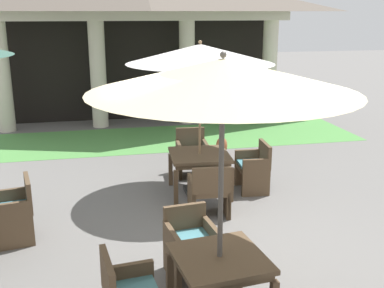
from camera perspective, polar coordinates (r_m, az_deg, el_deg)
The scene contains 13 objects.
ground_plane at distance 5.93m, azimuth 3.37°, elevation -15.00°, with size 60.00×60.00×0.00m, color slate.
background_pavilion at distance 12.92m, azimuth -6.20°, elevation 16.49°, with size 8.44×2.75×4.17m.
lawn_strip at distance 11.64m, azimuth -4.84°, elevation 0.65°, with size 10.24×2.49×0.01m, color #519347.
patio_table_near_foreground at distance 4.80m, azimuth 3.35°, elevation -14.48°, with size 0.96×0.96×0.71m.
patio_umbrella_near_foreground at distance 4.19m, azimuth 3.76°, elevation 7.93°, with size 2.44×2.44×2.70m.
patio_chair_near_foreground_north at distance 5.65m, azimuth -0.15°, elevation -12.10°, with size 0.61×0.63×0.80m.
patio_table_mid_left at distance 7.98m, azimuth 0.93°, elevation -1.81°, with size 1.05×1.05×0.71m.
patio_umbrella_mid_left at distance 7.64m, azimuth 0.99°, elevation 10.71°, with size 2.40×2.40×2.59m.
patio_chair_mid_left_south at distance 7.16m, azimuth 2.11°, elevation -5.78°, with size 0.63×0.55×0.85m.
patio_chair_mid_left_north at distance 8.95m, azimuth -0.03°, elevation -1.25°, with size 0.61×0.62×0.88m.
patio_chair_mid_left_east at distance 8.24m, azimuth 7.54°, elevation -2.86°, with size 0.53×0.66×0.86m.
patio_chair_mid_right_east at distance 6.87m, azimuth -20.72°, elevation -7.74°, with size 0.61×0.67×0.87m.
terracotta_urn at distance 10.35m, azimuth 3.63°, elevation -0.16°, with size 0.25×0.25×0.46m.
Camera 1 is at (-1.40, -4.90, 3.03)m, focal length 43.90 mm.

